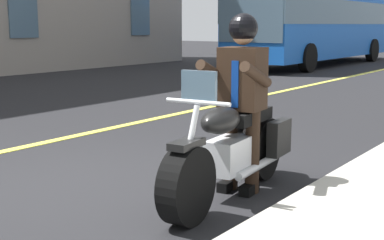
# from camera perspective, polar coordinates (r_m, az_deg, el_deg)

# --- Properties ---
(ground_plane) EXTENTS (80.00, 80.00, 0.00)m
(ground_plane) POSITION_cam_1_polar(r_m,az_deg,el_deg) (5.60, -10.90, -6.92)
(ground_plane) COLOR black
(motorcycle_main) EXTENTS (2.22, 0.74, 1.26)m
(motorcycle_main) POSITION_cam_1_polar(r_m,az_deg,el_deg) (5.08, 4.36, -3.27)
(motorcycle_main) COLOR black
(motorcycle_main) RESTS_ON ground_plane
(rider_main) EXTENTS (0.66, 0.60, 1.74)m
(rider_main) POSITION_cam_1_polar(r_m,az_deg,el_deg) (5.15, 5.34, 3.50)
(rider_main) COLOR black
(rider_main) RESTS_ON ground_plane
(bus_near) EXTENTS (11.05, 2.70, 3.30)m
(bus_near) POSITION_cam_1_polar(r_m,az_deg,el_deg) (22.60, 13.44, 10.54)
(bus_near) COLOR blue
(bus_near) RESTS_ON ground_plane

